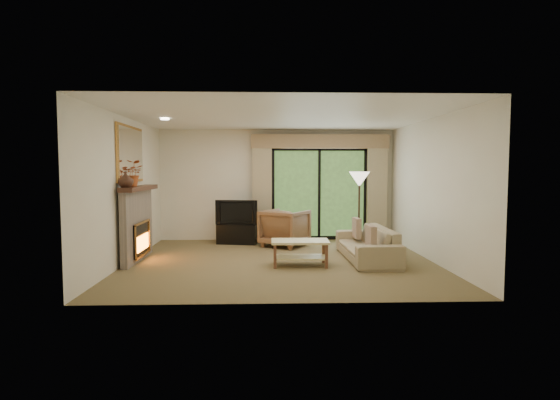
{
  "coord_description": "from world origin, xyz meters",
  "views": [
    {
      "loc": [
        -0.27,
        -7.83,
        1.67
      ],
      "look_at": [
        0.0,
        0.3,
        1.1
      ],
      "focal_mm": 28.0,
      "sensor_mm": 36.0,
      "label": 1
    }
  ],
  "objects_px": {
    "media_console": "(237,234)",
    "sofa": "(367,244)",
    "armchair": "(285,228)",
    "coffee_table": "(300,253)"
  },
  "relations": [
    {
      "from": "armchair",
      "to": "coffee_table",
      "type": "distance_m",
      "value": 1.95
    },
    {
      "from": "media_console",
      "to": "sofa",
      "type": "height_order",
      "value": "sofa"
    },
    {
      "from": "armchair",
      "to": "sofa",
      "type": "distance_m",
      "value": 2.06
    },
    {
      "from": "sofa",
      "to": "media_console",
      "type": "bearing_deg",
      "value": -126.95
    },
    {
      "from": "sofa",
      "to": "coffee_table",
      "type": "xyz_separation_m",
      "value": [
        -1.28,
        -0.48,
        -0.08
      ]
    },
    {
      "from": "media_console",
      "to": "sofa",
      "type": "bearing_deg",
      "value": -25.75
    },
    {
      "from": "media_console",
      "to": "coffee_table",
      "type": "xyz_separation_m",
      "value": [
        1.23,
        -2.31,
        0.0
      ]
    },
    {
      "from": "armchair",
      "to": "coffee_table",
      "type": "height_order",
      "value": "armchair"
    },
    {
      "from": "armchair",
      "to": "sofa",
      "type": "relative_size",
      "value": 0.44
    },
    {
      "from": "coffee_table",
      "to": "sofa",
      "type": "bearing_deg",
      "value": 21.58
    }
  ]
}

